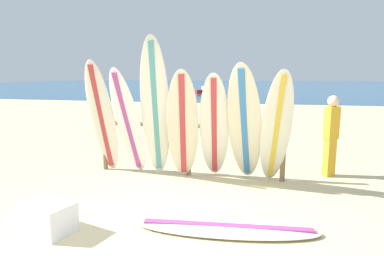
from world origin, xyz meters
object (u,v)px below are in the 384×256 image
at_px(surfboard_rack, 188,137).
at_px(surfboard_leaning_far_left, 102,118).
at_px(surfboard_leaning_center, 183,126).
at_px(surfboard_leaning_left, 128,123).
at_px(beachgoer_standing, 331,132).
at_px(surfboard_leaning_center_left, 155,110).
at_px(surfboard_leaning_center_right, 214,128).
at_px(surfboard_leaning_right, 245,125).
at_px(cooler_box, 48,217).
at_px(small_boat_offshore, 208,91).
at_px(surfboard_lying_on_sand, 227,228).
at_px(surfboard_leaning_far_right, 276,129).

relative_size(surfboard_rack, surfboard_leaning_far_left, 1.64).
bearing_deg(surfboard_leaning_center, surfboard_leaning_left, 176.94).
bearing_deg(beachgoer_standing, surfboard_leaning_far_left, -169.74).
xyz_separation_m(surfboard_leaning_center_left, surfboard_leaning_center_right, (1.03, 0.07, -0.30)).
bearing_deg(surfboard_leaning_far_left, surfboard_leaning_right, -1.73).
relative_size(surfboard_leaning_center_right, surfboard_leaning_right, 0.93).
height_order(surfboard_leaning_far_left, beachgoer_standing, surfboard_leaning_far_left).
xyz_separation_m(surfboard_leaning_center_left, surfboard_leaning_center, (0.51, -0.05, -0.27)).
height_order(surfboard_leaning_center, beachgoer_standing, surfboard_leaning_center).
distance_m(surfboard_leaning_center_right, cooler_box, 2.90).
bearing_deg(small_boat_offshore, surfboard_leaning_center, -81.17).
bearing_deg(small_boat_offshore, surfboard_lying_on_sand, -79.83).
bearing_deg(surfboard_rack, surfboard_leaning_far_right, -12.06).
bearing_deg(cooler_box, beachgoer_standing, 55.06).
bearing_deg(cooler_box, surfboard_lying_on_sand, 28.79).
bearing_deg(surfboard_leaning_left, surfboard_leaning_far_left, 172.85).
bearing_deg(surfboard_leaning_center, surfboard_leaning_far_right, 1.68).
distance_m(surfboard_rack, surfboard_lying_on_sand, 2.35).
distance_m(surfboard_rack, surfboard_leaning_center_left, 0.81).
relative_size(surfboard_leaning_center, small_boat_offshore, 0.66).
bearing_deg(surfboard_leaning_far_left, surfboard_leaning_center, -4.49).
bearing_deg(surfboard_lying_on_sand, surfboard_leaning_far_right, 70.73).
relative_size(surfboard_leaning_left, surfboard_leaning_center, 1.02).
height_order(surfboard_leaning_left, surfboard_lying_on_sand, surfboard_leaning_left).
distance_m(surfboard_leaning_left, cooler_box, 2.34).
xyz_separation_m(surfboard_rack, small_boat_offshore, (-4.31, 27.27, -0.47)).
distance_m(surfboard_leaning_far_right, cooler_box, 3.55).
height_order(surfboard_leaning_center_right, surfboard_lying_on_sand, surfboard_leaning_center_right).
bearing_deg(surfboard_leaning_right, surfboard_leaning_far_right, 0.12).
relative_size(surfboard_rack, surfboard_lying_on_sand, 1.56).
bearing_deg(surfboard_leaning_center_left, surfboard_leaning_center, -6.11).
distance_m(surfboard_leaning_right, cooler_box, 3.19).
height_order(surfboard_leaning_center_right, small_boat_offshore, surfboard_leaning_center_right).
bearing_deg(surfboard_leaning_far_right, cooler_box, -140.75).
xyz_separation_m(surfboard_lying_on_sand, cooler_box, (-2.08, -0.48, 0.14)).
bearing_deg(cooler_box, surfboard_leaning_far_left, 117.12).
xyz_separation_m(surfboard_leaning_center_right, beachgoer_standing, (2.03, 0.75, -0.13)).
bearing_deg(surfboard_leaning_right, surfboard_lying_on_sand, -92.87).
bearing_deg(surfboard_leaning_left, surfboard_lying_on_sand, -40.78).
distance_m(surfboard_leaning_right, beachgoer_standing, 1.74).
bearing_deg(small_boat_offshore, surfboard_leaning_far_left, -84.35).
bearing_deg(surfboard_rack, surfboard_leaning_left, -162.86).
xyz_separation_m(surfboard_rack, beachgoer_standing, (2.55, 0.50, 0.10)).
bearing_deg(beachgoer_standing, surfboard_leaning_center, -161.21).
xyz_separation_m(surfboard_leaning_left, surfboard_leaning_center, (1.03, -0.05, -0.02)).
xyz_separation_m(surfboard_leaning_far_left, beachgoer_standing, (4.14, 0.75, -0.24)).
bearing_deg(surfboard_leaning_center_right, cooler_box, -126.00).
distance_m(surfboard_leaning_center, beachgoer_standing, 2.71).
xyz_separation_m(surfboard_leaning_center, small_boat_offshore, (-4.30, 27.65, -0.72)).
distance_m(surfboard_leaning_right, surfboard_lying_on_sand, 1.97).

